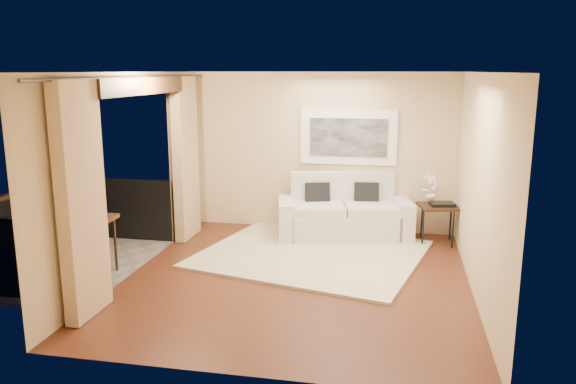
% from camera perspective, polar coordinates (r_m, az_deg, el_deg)
% --- Properties ---
extents(floor, '(5.00, 5.00, 0.00)m').
position_cam_1_polar(floor, '(7.58, 0.86, -8.77)').
color(floor, '#522918').
rests_on(floor, ground).
extents(room_shell, '(5.00, 6.40, 5.00)m').
position_cam_1_polar(room_shell, '(7.75, -15.04, 10.36)').
color(room_shell, white).
rests_on(room_shell, ground).
extents(balcony, '(1.81, 2.60, 1.17)m').
position_cam_1_polar(balcony, '(8.70, -21.20, -5.60)').
color(balcony, '#605B56').
rests_on(balcony, ground).
extents(curtains, '(0.16, 4.80, 2.64)m').
position_cam_1_polar(curtains, '(7.86, -14.44, 1.71)').
color(curtains, tan).
rests_on(curtains, ground).
extents(artwork, '(1.62, 0.07, 0.92)m').
position_cam_1_polar(artwork, '(9.53, 6.14, 5.55)').
color(artwork, white).
rests_on(artwork, room_shell).
extents(rug, '(3.66, 3.36, 0.04)m').
position_cam_1_polar(rug, '(8.50, 2.41, -6.29)').
color(rug, beige).
rests_on(rug, floor).
extents(sofa, '(2.31, 1.36, 1.04)m').
position_cam_1_polar(sofa, '(9.40, 5.67, -2.30)').
color(sofa, silver).
rests_on(sofa, floor).
extents(side_table, '(0.69, 0.69, 0.62)m').
position_cam_1_polar(side_table, '(9.25, 14.98, -1.65)').
color(side_table, black).
rests_on(side_table, floor).
extents(tray, '(0.43, 0.35, 0.05)m').
position_cam_1_polar(tray, '(9.22, 15.38, -1.18)').
color(tray, black).
rests_on(tray, side_table).
extents(orchid, '(0.32, 0.31, 0.51)m').
position_cam_1_polar(orchid, '(9.28, 14.30, 0.42)').
color(orchid, white).
rests_on(orchid, side_table).
extents(bistro_table, '(0.69, 0.69, 0.80)m').
position_cam_1_polar(bistro_table, '(7.93, -19.99, -3.11)').
color(bistro_table, black).
rests_on(bistro_table, balcony).
extents(balcony_chair_far, '(0.58, 0.59, 1.09)m').
position_cam_1_polar(balcony_chair_far, '(8.83, -23.70, -2.45)').
color(balcony_chair_far, black).
rests_on(balcony_chair_far, balcony).
extents(balcony_chair_near, '(0.56, 0.56, 1.09)m').
position_cam_1_polar(balcony_chair_near, '(7.88, -20.47, -3.86)').
color(balcony_chair_near, black).
rests_on(balcony_chair_near, balcony).
extents(ice_bucket, '(0.18, 0.18, 0.20)m').
position_cam_1_polar(ice_bucket, '(8.04, -20.79, -1.62)').
color(ice_bucket, silver).
rests_on(ice_bucket, bistro_table).
extents(candle, '(0.06, 0.06, 0.07)m').
position_cam_1_polar(candle, '(7.96, -18.99, -2.11)').
color(candle, red).
rests_on(candle, bistro_table).
extents(vase, '(0.04, 0.04, 0.18)m').
position_cam_1_polar(vase, '(7.74, -21.20, -2.24)').
color(vase, silver).
rests_on(vase, bistro_table).
extents(glass_a, '(0.06, 0.06, 0.12)m').
position_cam_1_polar(glass_a, '(7.74, -19.65, -2.36)').
color(glass_a, silver).
rests_on(glass_a, bistro_table).
extents(glass_b, '(0.06, 0.06, 0.12)m').
position_cam_1_polar(glass_b, '(7.80, -18.85, -2.19)').
color(glass_b, silver).
rests_on(glass_b, bistro_table).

